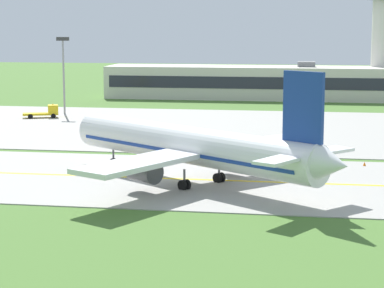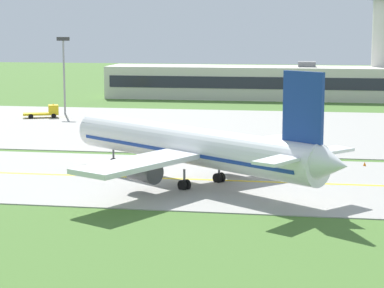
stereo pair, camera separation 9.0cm
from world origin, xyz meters
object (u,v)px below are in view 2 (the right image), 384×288
object	(u,v)px
control_tower	(382,27)
service_truck_fuel	(47,112)
airplane_lead	(192,146)
apron_light_mast	(64,66)

from	to	relation	value
control_tower	service_truck_fuel	bearing A→B (deg)	-143.41
airplane_lead	service_truck_fuel	xyz separation A→B (m)	(-35.90, 52.54, -2.95)
service_truck_fuel	airplane_lead	bearing A→B (deg)	-55.65
control_tower	apron_light_mast	bearing A→B (deg)	-146.49
service_truck_fuel	apron_light_mast	bearing A→B (deg)	76.65
apron_light_mast	service_truck_fuel	bearing A→B (deg)	-103.35
airplane_lead	control_tower	size ratio (longest dim) A/B	1.23
airplane_lead	control_tower	world-z (taller)	control_tower
airplane_lead	apron_light_mast	bearing A→B (deg)	120.48
airplane_lead	apron_light_mast	world-z (taller)	apron_light_mast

